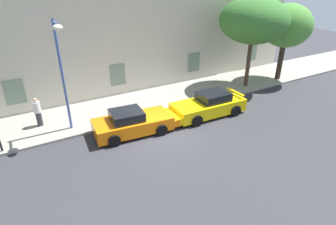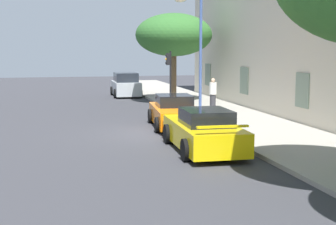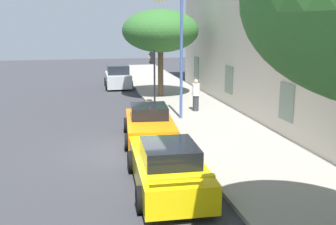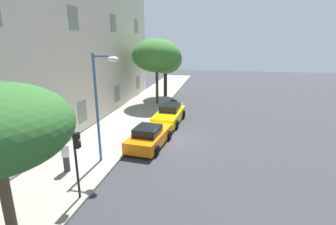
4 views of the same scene
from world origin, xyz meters
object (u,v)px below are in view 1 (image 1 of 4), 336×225
at_px(sportscar_red_lead, 135,122).
at_px(sportscar_yellow_flank, 206,106).
at_px(tree_far_end, 254,21).
at_px(pedestrian_admiring, 38,112).
at_px(tree_near_kerb, 287,26).
at_px(street_lamp, 61,59).

distance_m(sportscar_red_lead, sportscar_yellow_flank, 4.63).
bearing_deg(tree_far_end, pedestrian_admiring, 175.71).
distance_m(sportscar_yellow_flank, tree_near_kerb, 10.20).
xyz_separation_m(tree_near_kerb, pedestrian_admiring, (-18.33, 1.23, -3.41)).
bearing_deg(tree_near_kerb, sportscar_red_lead, -171.84).
height_order(tree_far_end, pedestrian_admiring, tree_far_end).
bearing_deg(sportscar_red_lead, tree_near_kerb, 8.16).
bearing_deg(sportscar_red_lead, tree_far_end, 11.51).
bearing_deg(street_lamp, pedestrian_admiring, 132.86).
height_order(sportscar_red_lead, tree_near_kerb, tree_near_kerb).
xyz_separation_m(tree_near_kerb, tree_far_end, (-3.50, 0.12, 0.63)).
relative_size(tree_near_kerb, tree_far_end, 0.91).
height_order(street_lamp, pedestrian_admiring, street_lamp).
bearing_deg(sportscar_red_lead, street_lamp, 151.67).
xyz_separation_m(sportscar_yellow_flank, street_lamp, (-7.65, 1.92, 3.56)).
height_order(sportscar_yellow_flank, tree_far_end, tree_far_end).
bearing_deg(sportscar_red_lead, sportscar_yellow_flank, -3.56).
bearing_deg(tree_far_end, tree_near_kerb, -1.98).
distance_m(sportscar_yellow_flank, street_lamp, 8.65).
height_order(sportscar_yellow_flank, street_lamp, street_lamp).
xyz_separation_m(sportscar_yellow_flank, pedestrian_admiring, (-9.12, 3.50, 0.36)).
relative_size(tree_near_kerb, street_lamp, 1.01).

